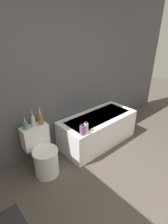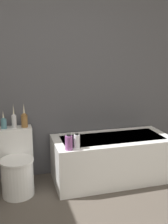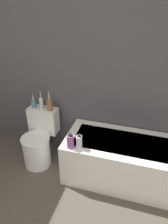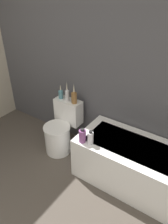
{
  "view_description": "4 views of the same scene",
  "coord_description": "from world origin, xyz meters",
  "views": [
    {
      "loc": [
        -1.15,
        0.0,
        1.98
      ],
      "look_at": [
        0.25,
        1.61,
        0.92
      ],
      "focal_mm": 28.0,
      "sensor_mm": 36.0,
      "label": 1
    },
    {
      "loc": [
        -0.29,
        -0.9,
        1.55
      ],
      "look_at": [
        0.42,
        1.67,
        0.93
      ],
      "focal_mm": 42.0,
      "sensor_mm": 36.0,
      "label": 2
    },
    {
      "loc": [
        0.94,
        -0.1,
        2.04
      ],
      "look_at": [
        0.37,
        1.75,
        0.93
      ],
      "focal_mm": 35.0,
      "sensor_mm": 36.0,
      "label": 3
    },
    {
      "loc": [
        1.34,
        0.08,
        2.11
      ],
      "look_at": [
        0.26,
        1.66,
        0.92
      ],
      "focal_mm": 35.0,
      "sensor_mm": 36.0,
      "label": 4
    }
  ],
  "objects": [
    {
      "name": "vase_bronze",
      "position": [
        -0.17,
        2.07,
        0.79
      ],
      "size": [
        0.07,
        0.07,
        0.28
      ],
      "color": "olive",
      "rests_on": "toilet"
    },
    {
      "name": "vase_gold",
      "position": [
        -0.4,
        2.07,
        0.77
      ],
      "size": [
        0.06,
        0.06,
        0.2
      ],
      "color": "teal",
      "rests_on": "toilet"
    },
    {
      "name": "bathtub",
      "position": [
        0.84,
        1.9,
        0.27
      ],
      "size": [
        1.42,
        0.65,
        0.54
      ],
      "color": "white",
      "rests_on": "ground"
    },
    {
      "name": "shampoo_bottle_short",
      "position": [
        0.34,
        1.66,
        0.61
      ],
      "size": [
        0.07,
        0.07,
        0.17
      ],
      "color": "silver",
      "rests_on": "bathtub"
    },
    {
      "name": "vase_silver",
      "position": [
        -0.29,
        2.07,
        0.79
      ],
      "size": [
        0.05,
        0.05,
        0.28
      ],
      "color": "silver",
      "rests_on": "toilet"
    },
    {
      "name": "toilet",
      "position": [
        -0.29,
        1.9,
        0.31
      ],
      "size": [
        0.38,
        0.53,
        0.7
      ],
      "color": "white",
      "rests_on": "ground"
    },
    {
      "name": "shampoo_bottle_tall",
      "position": [
        0.25,
        1.64,
        0.62
      ],
      "size": [
        0.08,
        0.08,
        0.17
      ],
      "color": "#8C4C8C",
      "rests_on": "bathtub"
    },
    {
      "name": "wall_back_tiled",
      "position": [
        0.0,
        2.27,
        1.3
      ],
      "size": [
        6.4,
        0.06,
        2.6
      ],
      "color": "#4C4C51",
      "rests_on": "ground_plane"
    }
  ]
}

